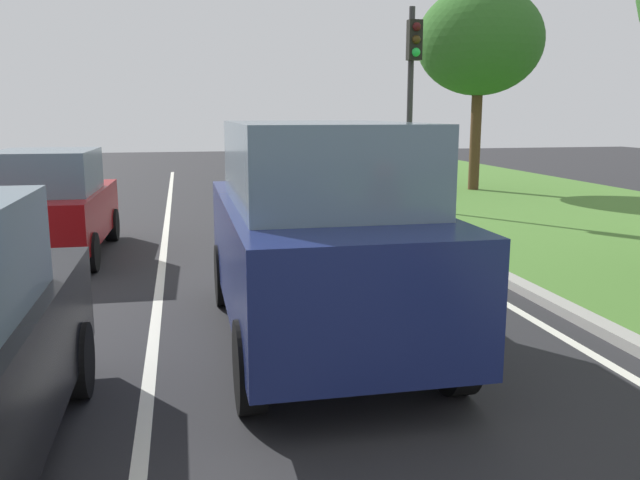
# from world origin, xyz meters

# --- Properties ---
(ground_plane) EXTENTS (60.00, 60.00, 0.00)m
(ground_plane) POSITION_xyz_m (0.00, 14.00, 0.00)
(ground_plane) COLOR #262628
(lane_line_center) EXTENTS (0.12, 32.00, 0.01)m
(lane_line_center) POSITION_xyz_m (-0.70, 14.00, 0.00)
(lane_line_center) COLOR silver
(lane_line_center) RESTS_ON ground
(lane_line_right_edge) EXTENTS (0.12, 32.00, 0.01)m
(lane_line_right_edge) POSITION_xyz_m (3.60, 14.00, 0.00)
(lane_line_right_edge) COLOR silver
(lane_line_right_edge) RESTS_ON ground
(curb_right) EXTENTS (0.24, 48.00, 0.12)m
(curb_right) POSITION_xyz_m (4.10, 14.00, 0.06)
(curb_right) COLOR #9E9B93
(curb_right) RESTS_ON ground
(car_suv_ahead) EXTENTS (1.97, 4.50, 2.28)m
(car_suv_ahead) POSITION_xyz_m (1.01, 9.28, 1.17)
(car_suv_ahead) COLOR navy
(car_suv_ahead) RESTS_ON ground
(car_hatchback_far) EXTENTS (1.82, 3.75, 1.78)m
(car_hatchback_far) POSITION_xyz_m (-2.46, 14.22, 0.88)
(car_hatchback_far) COLOR maroon
(car_hatchback_far) RESTS_ON ground
(traffic_light_near_right) EXTENTS (0.32, 0.50, 4.78)m
(traffic_light_near_right) POSITION_xyz_m (5.04, 17.87, 3.20)
(traffic_light_near_right) COLOR #2D2D2D
(traffic_light_near_right) RESTS_ON ground
(tree_roadside_far) EXTENTS (3.68, 3.68, 5.99)m
(tree_roadside_far) POSITION_xyz_m (8.36, 21.43, 4.40)
(tree_roadside_far) COLOR #4C331E
(tree_roadside_far) RESTS_ON ground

